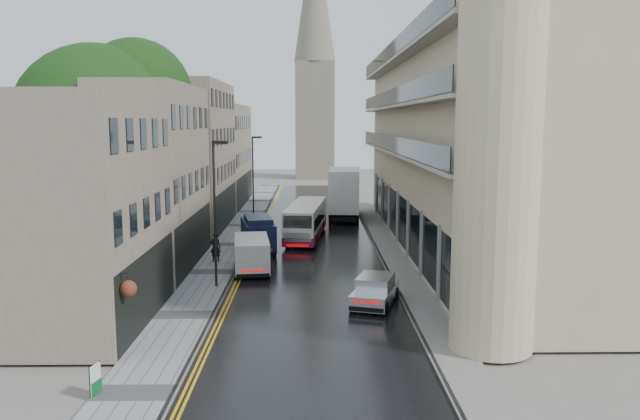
{
  "coord_description": "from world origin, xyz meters",
  "views": [
    {
      "loc": [
        0.02,
        -16.87,
        8.94
      ],
      "look_at": [
        0.47,
        18.0,
        3.97
      ],
      "focal_mm": 35.0,
      "sensor_mm": 36.0,
      "label": 1
    }
  ],
  "objects_px": {
    "white_van": "(236,261)",
    "white_lorry": "(330,196)",
    "cream_bus": "(287,227)",
    "navy_van": "(247,238)",
    "lamp_post_far": "(253,181)",
    "estate_sign": "(95,380)",
    "silver_hatchback": "(352,296)",
    "tree_near": "(99,155)",
    "lamp_post_near": "(215,215)",
    "tree_far": "(159,156)",
    "pedestrian": "(215,247)"
  },
  "relations": [
    {
      "from": "tree_near",
      "to": "navy_van",
      "type": "bearing_deg",
      "value": 25.17
    },
    {
      "from": "cream_bus",
      "to": "navy_van",
      "type": "bearing_deg",
      "value": -116.23
    },
    {
      "from": "pedestrian",
      "to": "lamp_post_near",
      "type": "relative_size",
      "value": 0.23
    },
    {
      "from": "cream_bus",
      "to": "pedestrian",
      "type": "height_order",
      "value": "cream_bus"
    },
    {
      "from": "navy_van",
      "to": "lamp_post_far",
      "type": "height_order",
      "value": "lamp_post_far"
    },
    {
      "from": "silver_hatchback",
      "to": "pedestrian",
      "type": "xyz_separation_m",
      "value": [
        -8.03,
        10.34,
        0.27
      ]
    },
    {
      "from": "tree_far",
      "to": "lamp_post_far",
      "type": "bearing_deg",
      "value": 27.29
    },
    {
      "from": "tree_far",
      "to": "white_lorry",
      "type": "xyz_separation_m",
      "value": [
        13.82,
        4.77,
        -3.87
      ]
    },
    {
      "from": "white_lorry",
      "to": "white_van",
      "type": "xyz_separation_m",
      "value": [
        -5.92,
        -19.86,
        -1.29
      ]
    },
    {
      "from": "navy_van",
      "to": "estate_sign",
      "type": "relative_size",
      "value": 4.99
    },
    {
      "from": "white_lorry",
      "to": "lamp_post_far",
      "type": "distance_m",
      "value": 6.93
    },
    {
      "from": "tree_far",
      "to": "cream_bus",
      "type": "height_order",
      "value": "tree_far"
    },
    {
      "from": "white_van",
      "to": "tree_near",
      "type": "bearing_deg",
      "value": 158.69
    },
    {
      "from": "lamp_post_far",
      "to": "tree_far",
      "type": "bearing_deg",
      "value": -160.65
    },
    {
      "from": "lamp_post_near",
      "to": "lamp_post_far",
      "type": "height_order",
      "value": "lamp_post_near"
    },
    {
      "from": "silver_hatchback",
      "to": "white_van",
      "type": "bearing_deg",
      "value": 152.11
    },
    {
      "from": "lamp_post_far",
      "to": "estate_sign",
      "type": "height_order",
      "value": "lamp_post_far"
    },
    {
      "from": "lamp_post_near",
      "to": "estate_sign",
      "type": "bearing_deg",
      "value": -78.31
    },
    {
      "from": "white_van",
      "to": "tree_far",
      "type": "bearing_deg",
      "value": 110.65
    },
    {
      "from": "estate_sign",
      "to": "tree_near",
      "type": "bearing_deg",
      "value": 121.13
    },
    {
      "from": "pedestrian",
      "to": "lamp_post_near",
      "type": "distance_m",
      "value": 6.83
    },
    {
      "from": "pedestrian",
      "to": "lamp_post_near",
      "type": "height_order",
      "value": "lamp_post_near"
    },
    {
      "from": "cream_bus",
      "to": "pedestrian",
      "type": "bearing_deg",
      "value": -120.28
    },
    {
      "from": "tree_far",
      "to": "lamp_post_near",
      "type": "bearing_deg",
      "value": -67.59
    },
    {
      "from": "cream_bus",
      "to": "white_lorry",
      "type": "relative_size",
      "value": 1.1
    },
    {
      "from": "tree_far",
      "to": "white_van",
      "type": "height_order",
      "value": "tree_far"
    },
    {
      "from": "white_van",
      "to": "white_lorry",
      "type": "bearing_deg",
      "value": 66.43
    },
    {
      "from": "cream_bus",
      "to": "lamp_post_near",
      "type": "xyz_separation_m",
      "value": [
        -3.38,
        -11.9,
        2.65
      ]
    },
    {
      "from": "tree_far",
      "to": "lamp_post_far",
      "type": "xyz_separation_m",
      "value": [
        7.14,
        3.69,
        -2.35
      ]
    },
    {
      "from": "white_lorry",
      "to": "navy_van",
      "type": "xyz_separation_m",
      "value": [
        -5.92,
        -13.91,
        -1.07
      ]
    },
    {
      "from": "white_lorry",
      "to": "lamp_post_far",
      "type": "relative_size",
      "value": 1.19
    },
    {
      "from": "tree_near",
      "to": "lamp_post_near",
      "type": "height_order",
      "value": "tree_near"
    },
    {
      "from": "lamp_post_near",
      "to": "estate_sign",
      "type": "xyz_separation_m",
      "value": [
        -1.9,
        -13.41,
        -3.39
      ]
    },
    {
      "from": "silver_hatchback",
      "to": "navy_van",
      "type": "distance_m",
      "value": 13.72
    },
    {
      "from": "cream_bus",
      "to": "navy_van",
      "type": "relative_size",
      "value": 1.98
    },
    {
      "from": "silver_hatchback",
      "to": "tree_near",
      "type": "bearing_deg",
      "value": 167.22
    },
    {
      "from": "silver_hatchback",
      "to": "pedestrian",
      "type": "bearing_deg",
      "value": 145.17
    },
    {
      "from": "tree_far",
      "to": "estate_sign",
      "type": "bearing_deg",
      "value": -80.42
    },
    {
      "from": "silver_hatchback",
      "to": "lamp_post_far",
      "type": "relative_size",
      "value": 0.52
    },
    {
      "from": "tree_near",
      "to": "estate_sign",
      "type": "relative_size",
      "value": 13.97
    },
    {
      "from": "white_van",
      "to": "pedestrian",
      "type": "distance_m",
      "value": 4.46
    },
    {
      "from": "lamp_post_near",
      "to": "pedestrian",
      "type": "bearing_deg",
      "value": 118.74
    },
    {
      "from": "silver_hatchback",
      "to": "cream_bus",
      "type": "bearing_deg",
      "value": 120.19
    },
    {
      "from": "navy_van",
      "to": "pedestrian",
      "type": "xyz_separation_m",
      "value": [
        -1.81,
        -1.88,
        -0.26
      ]
    },
    {
      "from": "navy_van",
      "to": "lamp_post_near",
      "type": "bearing_deg",
      "value": -107.06
    },
    {
      "from": "white_lorry",
      "to": "navy_van",
      "type": "relative_size",
      "value": 1.79
    },
    {
      "from": "cream_bus",
      "to": "lamp_post_far",
      "type": "xyz_separation_m",
      "value": [
        -3.29,
        8.87,
        2.52
      ]
    },
    {
      "from": "lamp_post_far",
      "to": "pedestrian",
      "type": "bearing_deg",
      "value": -102.03
    },
    {
      "from": "tree_near",
      "to": "lamp_post_far",
      "type": "relative_size",
      "value": 1.85
    },
    {
      "from": "white_lorry",
      "to": "white_van",
      "type": "bearing_deg",
      "value": -102.58
    }
  ]
}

